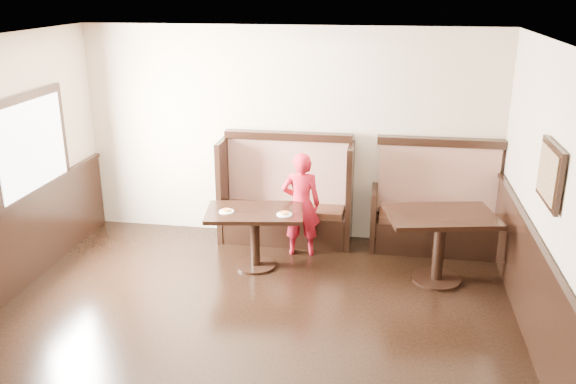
% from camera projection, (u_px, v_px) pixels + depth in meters
% --- Properties ---
extents(room_shell, '(7.00, 7.00, 7.00)m').
position_uv_depth(room_shell, '(196.00, 301.00, 5.30)').
color(room_shell, '#C1AB8C').
rests_on(room_shell, ground).
extents(booth_main, '(1.75, 0.72, 1.45)m').
position_uv_depth(booth_main, '(286.00, 202.00, 8.12)').
color(booth_main, black).
rests_on(booth_main, ground).
extents(booth_neighbor, '(1.65, 0.72, 1.45)m').
position_uv_depth(booth_neighbor, '(436.00, 214.00, 7.83)').
color(booth_neighbor, black).
rests_on(booth_neighbor, ground).
extents(table_main, '(1.24, 0.88, 0.73)m').
position_uv_depth(table_main, '(255.00, 224.00, 7.29)').
color(table_main, black).
rests_on(table_main, ground).
extents(table_neighbor, '(1.33, 1.01, 0.83)m').
position_uv_depth(table_neighbor, '(440.00, 231.00, 6.92)').
color(table_neighbor, black).
rests_on(table_neighbor, ground).
extents(child, '(0.53, 0.39, 1.34)m').
position_uv_depth(child, '(301.00, 204.00, 7.62)').
color(child, '#AC1222').
rests_on(child, ground).
extents(pizza_plate_left, '(0.18, 0.18, 0.03)m').
position_uv_depth(pizza_plate_left, '(226.00, 211.00, 7.20)').
color(pizza_plate_left, white).
rests_on(pizza_plate_left, table_main).
extents(pizza_plate_right, '(0.19, 0.19, 0.03)m').
position_uv_depth(pizza_plate_right, '(284.00, 214.00, 7.11)').
color(pizza_plate_right, white).
rests_on(pizza_plate_right, table_main).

